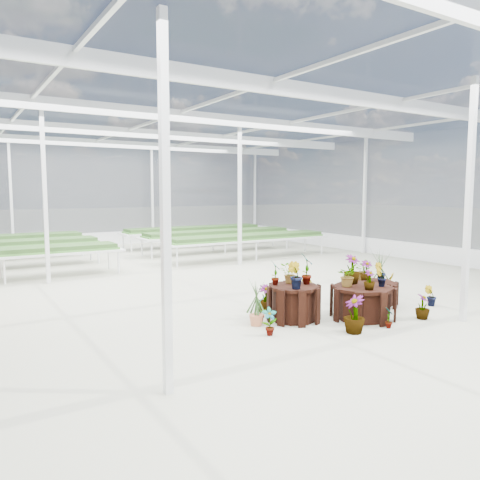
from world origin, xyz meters
TOP-DOWN VIEW (x-y plane):
  - ground_plane at (0.00, 0.00)m, footprint 24.00×24.00m
  - greenhouse_shell at (0.00, 0.00)m, footprint 18.00×24.00m
  - steel_frame at (0.00, 0.00)m, footprint 18.00×24.00m
  - nursery_benches at (0.00, 7.20)m, footprint 16.00×7.00m
  - plinth_tall at (0.31, -2.27)m, footprint 1.28×1.28m
  - plinth_mid at (1.51, -2.87)m, footprint 1.37×1.37m
  - plinth_low at (2.51, -2.17)m, footprint 1.33×1.33m
  - nursery_plants at (1.43, -2.26)m, footprint 4.72×2.45m

SIDE VIEW (x-z plane):
  - ground_plane at x=0.00m, z-range 0.00..0.00m
  - plinth_low at x=2.51m, z-range 0.00..0.50m
  - plinth_mid at x=1.51m, z-range 0.00..0.63m
  - plinth_tall at x=0.31m, z-range 0.00..0.67m
  - nursery_benches at x=0.00m, z-range 0.00..0.84m
  - nursery_plants at x=1.43m, z-range -0.08..1.20m
  - greenhouse_shell at x=0.00m, z-range 0.00..4.50m
  - steel_frame at x=0.00m, z-range 0.00..4.50m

